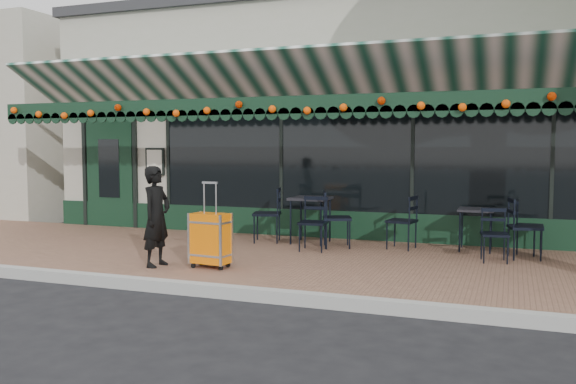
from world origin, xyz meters
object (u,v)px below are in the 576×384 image
(chair_a_extra, at_px, (525,228))
(cafe_table_a, at_px, (476,213))
(chair_b_front, at_px, (313,223))
(suitcase, at_px, (210,239))
(chair_a_front, at_px, (495,235))
(cafe_table_b, at_px, (311,202))
(chair_a_right, at_px, (529,227))
(woman, at_px, (157,216))
(chair_b_right, at_px, (337,219))
(chair_a_left, at_px, (402,222))
(chair_b_left, at_px, (267,214))

(chair_a_extra, bearing_deg, cafe_table_a, 44.32)
(chair_b_front, bearing_deg, cafe_table_a, 15.78)
(suitcase, relative_size, chair_b_front, 1.34)
(chair_a_front, xyz_separation_m, chair_b_front, (-2.73, -0.01, 0.05))
(suitcase, relative_size, cafe_table_b, 1.48)
(chair_a_right, relative_size, chair_a_front, 1.08)
(chair_b_front, bearing_deg, cafe_table_b, 106.73)
(woman, xyz_separation_m, chair_b_right, (1.91, 2.39, -0.22))
(chair_a_left, bearing_deg, chair_a_right, 106.83)
(chair_a_right, relative_size, chair_a_extra, 0.92)
(cafe_table_b, relative_size, chair_a_front, 1.02)
(woman, relative_size, chair_b_left, 1.45)
(chair_a_extra, xyz_separation_m, chair_b_left, (-4.17, 0.15, 0.02))
(chair_b_left, height_order, chair_b_right, chair_b_left)
(chair_a_right, bearing_deg, suitcase, 123.71)
(cafe_table_b, bearing_deg, chair_a_right, 3.11)
(suitcase, bearing_deg, chair_a_front, 32.77)
(chair_a_right, bearing_deg, chair_b_right, 99.45)
(cafe_table_b, distance_m, chair_a_right, 3.51)
(cafe_table_b, relative_size, chair_a_extra, 0.86)
(chair_a_left, distance_m, chair_a_extra, 1.87)
(suitcase, height_order, cafe_table_a, suitcase)
(chair_a_left, bearing_deg, chair_b_front, -52.65)
(chair_a_front, xyz_separation_m, chair_b_right, (-2.46, 0.44, 0.08))
(cafe_table_b, distance_m, chair_a_front, 3.11)
(woman, height_order, chair_a_front, woman)
(suitcase, height_order, chair_b_right, suitcase)
(chair_b_right, bearing_deg, suitcase, 132.99)
(cafe_table_a, bearing_deg, chair_a_extra, -33.30)
(woman, bearing_deg, cafe_table_a, -51.24)
(woman, bearing_deg, chair_b_front, -36.44)
(chair_a_left, relative_size, chair_b_right, 0.94)
(chair_b_front, bearing_deg, chair_b_right, 54.87)
(chair_a_left, bearing_deg, chair_b_left, -77.89)
(woman, distance_m, cafe_table_a, 4.96)
(suitcase, height_order, chair_b_left, suitcase)
(chair_b_left, bearing_deg, chair_a_front, 66.22)
(chair_b_right, distance_m, chair_b_front, 0.52)
(woman, bearing_deg, suitcase, -74.20)
(chair_a_right, distance_m, chair_b_left, 4.26)
(chair_b_left, bearing_deg, woman, -29.03)
(woman, bearing_deg, chair_a_front, -62.09)
(chair_a_right, bearing_deg, woman, 120.89)
(cafe_table_b, height_order, chair_b_left, chair_b_left)
(chair_b_left, bearing_deg, chair_a_left, 77.14)
(woman, bearing_deg, chair_a_left, -44.41)
(chair_a_front, height_order, chair_b_front, chair_b_front)
(chair_b_front, bearing_deg, chair_a_front, -4.28)
(chair_a_left, relative_size, chair_b_front, 1.01)
(chair_a_extra, height_order, chair_b_right, chair_b_right)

